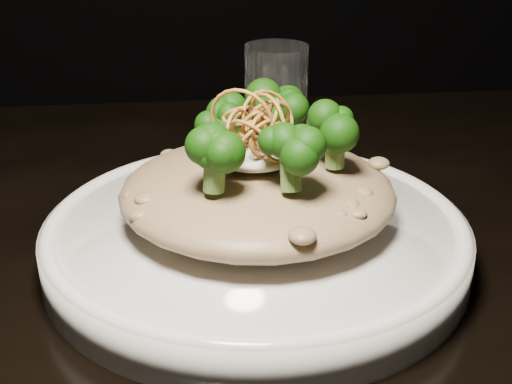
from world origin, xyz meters
TOP-DOWN VIEW (x-y plane):
  - table at (0.00, 0.00)m, footprint 1.10×0.80m
  - plate at (-0.08, -0.00)m, footprint 0.30×0.30m
  - risotto at (-0.08, 0.00)m, footprint 0.20×0.20m
  - broccoli at (-0.08, -0.00)m, footprint 0.14×0.14m
  - cheese at (-0.08, 0.00)m, footprint 0.07×0.07m
  - shallots at (-0.08, -0.01)m, footprint 0.05×0.05m
  - drinking_glass at (-0.04, 0.21)m, footprint 0.08×0.08m

SIDE VIEW (x-z plane):
  - table at x=0.00m, z-range 0.29..1.04m
  - plate at x=-0.08m, z-range 0.75..0.78m
  - risotto at x=-0.08m, z-range 0.78..0.82m
  - drinking_glass at x=-0.04m, z-range 0.75..0.86m
  - cheese at x=-0.08m, z-range 0.82..0.84m
  - broccoli at x=-0.08m, z-range 0.82..0.88m
  - shallots at x=-0.08m, z-range 0.84..0.88m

